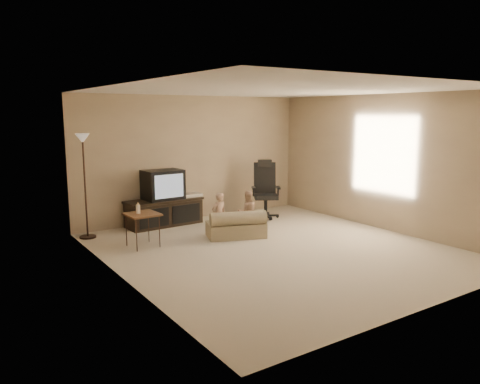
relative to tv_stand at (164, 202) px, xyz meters
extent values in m
plane|color=#BCB295|center=(0.79, -2.49, -0.45)|extent=(5.50, 5.50, 0.00)
plane|color=silver|center=(0.79, -2.49, 2.05)|extent=(5.50, 5.50, 0.00)
plane|color=tan|center=(0.79, 0.26, 0.80)|extent=(5.00, 0.00, 5.00)
plane|color=tan|center=(0.79, -5.24, 0.80)|extent=(5.00, 0.00, 5.00)
plane|color=tan|center=(-1.71, -2.49, 0.80)|extent=(0.00, 5.50, 5.50)
plane|color=tan|center=(3.29, -2.49, 0.80)|extent=(0.00, 5.50, 5.50)
cube|color=black|center=(-0.01, 0.00, -0.22)|extent=(1.47, 0.59, 0.46)
cube|color=black|center=(-0.01, 0.00, 0.05)|extent=(1.51, 0.63, 0.04)
cube|color=black|center=(-0.33, -0.28, -0.21)|extent=(0.60, 0.05, 0.35)
cube|color=black|center=(0.35, -0.25, -0.21)|extent=(0.60, 0.05, 0.35)
cube|color=black|center=(-0.01, 0.02, 0.35)|extent=(0.75, 0.55, 0.57)
cube|color=silver|center=(0.01, -0.24, 0.35)|extent=(0.59, 0.04, 0.44)
cube|color=silver|center=(0.56, -0.02, 0.10)|extent=(0.43, 0.31, 0.06)
cylinder|color=black|center=(2.02, -0.58, -0.21)|extent=(0.07, 0.07, 0.38)
cube|color=black|center=(2.02, -0.58, 0.01)|extent=(0.65, 0.65, 0.09)
cube|color=black|center=(2.13, -0.38, 0.36)|extent=(0.48, 0.37, 0.67)
cube|color=black|center=(2.13, -0.38, 0.67)|extent=(0.29, 0.22, 0.15)
cube|color=black|center=(1.80, -0.45, 0.19)|extent=(0.19, 0.26, 0.04)
cube|color=black|center=(2.24, -0.71, 0.19)|extent=(0.19, 0.26, 0.04)
cube|color=brown|center=(-0.91, -1.17, 0.09)|extent=(0.52, 0.52, 0.03)
cylinder|color=#2F1D15|center=(-1.10, -1.38, -0.18)|extent=(0.01, 0.01, 0.55)
cylinder|color=#2F1D15|center=(-0.70, -1.36, -0.18)|extent=(0.01, 0.01, 0.55)
cylinder|color=#2F1D15|center=(-1.12, -0.98, -0.18)|extent=(0.01, 0.01, 0.55)
cylinder|color=#2F1D15|center=(-0.73, -0.96, -0.18)|extent=(0.01, 0.01, 0.55)
cylinder|color=beige|center=(-0.97, -1.13, 0.17)|extent=(0.07, 0.07, 0.14)
cone|color=beige|center=(-0.97, -1.13, 0.27)|extent=(0.06, 0.06, 0.05)
cylinder|color=#2F1D15|center=(-1.51, -0.11, -0.43)|extent=(0.28, 0.28, 0.03)
cylinder|color=#2F1D15|center=(-1.51, -0.11, 0.42)|extent=(0.03, 0.03, 1.71)
cone|color=beige|center=(-1.51, -0.11, 1.28)|extent=(0.24, 0.24, 0.16)
cube|color=#988A67|center=(0.69, -1.49, -0.32)|extent=(1.12, 0.84, 0.26)
cylinder|color=#988A67|center=(0.63, -1.65, -0.08)|extent=(1.00, 0.55, 0.24)
imported|color=tan|center=(0.40, -1.40, -0.05)|extent=(0.31, 0.24, 0.80)
imported|color=tan|center=(0.97, -1.43, -0.05)|extent=(0.43, 0.34, 0.79)
camera|label=1|loc=(-3.69, -8.19, 1.70)|focal=35.00mm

